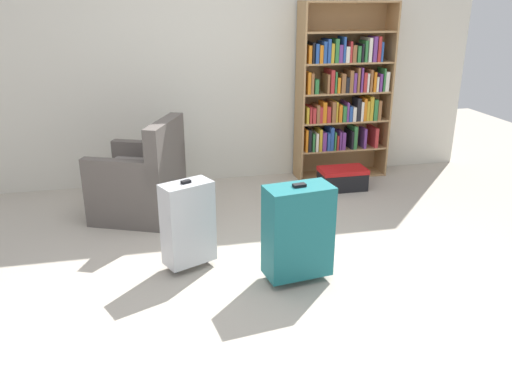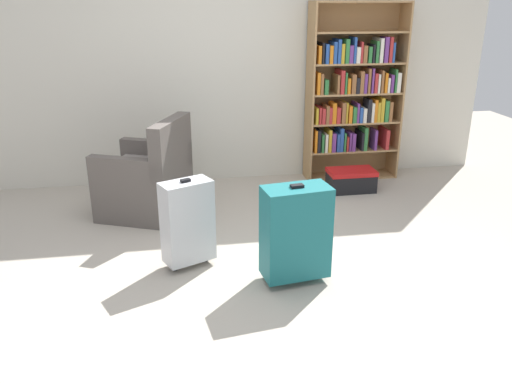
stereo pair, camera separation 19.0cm
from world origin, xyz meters
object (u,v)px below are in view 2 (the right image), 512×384
armchair (148,181)px  mug (196,208)px  storage_box (351,180)px  suitcase_teal (296,232)px  bookshelf (353,94)px  suitcase_silver (188,222)px

armchair → mug: size_ratio=7.65×
mug → storage_box: bearing=11.4°
suitcase_teal → bookshelf: bearing=62.3°
armchair → suitcase_silver: bearing=-73.5°
mug → suitcase_silver: size_ratio=0.17×
bookshelf → armchair: 2.37m
suitcase_teal → armchair: bearing=126.4°
bookshelf → storage_box: bearing=-105.0°
armchair → suitcase_teal: bearing=-53.6°
armchair → storage_box: size_ratio=1.90×
armchair → storage_box: (2.05, 0.27, -0.20)m
armchair → storage_box: bearing=7.4°
mug → suitcase_teal: (0.63, -1.36, 0.33)m
armchair → suitcase_silver: (0.32, -1.08, 0.04)m
bookshelf → suitcase_teal: (-1.12, -2.14, -0.55)m
storage_box → suitcase_silver: bearing=-142.1°
armchair → suitcase_silver: armchair is taller
bookshelf → storage_box: bookshelf is taller
storage_box → suitcase_silver: size_ratio=0.70×
bookshelf → suitcase_teal: bearing=-117.7°
bookshelf → storage_box: 0.93m
bookshelf → suitcase_silver: (-1.85, -1.80, -0.57)m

